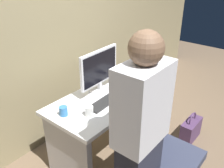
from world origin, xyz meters
TOP-DOWN VIEW (x-y plane):
  - ground_plane at (0.00, 0.00)m, footprint 9.00×9.00m
  - wall_back at (0.00, 0.74)m, footprint 6.40×0.10m
  - desk at (0.00, 0.00)m, footprint 1.31×0.66m
  - office_chair at (-0.12, -0.76)m, footprint 0.52×0.52m
  - person_at_desk at (-0.50, -0.72)m, footprint 0.40×0.24m
  - monitor at (0.02, 0.14)m, footprint 0.54×0.15m
  - keyboard at (-0.12, -0.07)m, footprint 0.44×0.15m
  - mouse at (0.18, -0.04)m, footprint 0.06×0.10m
  - cup_near_keyboard at (-0.39, -0.10)m, footprint 0.07×0.07m
  - cup_by_monitor at (-0.53, 0.08)m, footprint 0.08×0.08m
  - book_stack at (0.43, 0.06)m, footprint 0.21×0.19m
  - cell_phone at (0.40, -0.19)m, footprint 0.08×0.15m
  - handbag at (0.79, -0.64)m, footprint 0.34×0.14m

SIDE VIEW (x-z plane):
  - ground_plane at x=0.00m, z-range 0.00..0.00m
  - handbag at x=0.79m, z-range -0.05..0.33m
  - office_chair at x=-0.12m, z-range -0.04..0.90m
  - desk at x=0.00m, z-range 0.13..0.86m
  - cell_phone at x=0.40m, z-range 0.73..0.74m
  - keyboard at x=-0.12m, z-range 0.73..0.75m
  - mouse at x=0.18m, z-range 0.73..0.76m
  - cup_by_monitor at x=-0.53m, z-range 0.73..0.82m
  - cup_near_keyboard at x=-0.39m, z-range 0.73..0.82m
  - book_stack at x=0.43m, z-range 0.73..0.83m
  - person_at_desk at x=-0.50m, z-range 0.02..1.66m
  - monitor at x=0.02m, z-range 0.76..1.21m
  - wall_back at x=0.00m, z-range 0.00..3.00m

